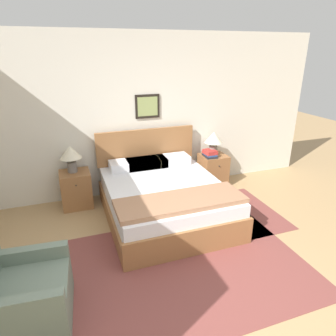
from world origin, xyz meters
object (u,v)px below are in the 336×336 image
object	(u,v)px
armchair	(22,296)
nightstand_near_window	(76,189)
bed	(164,197)
table_lamp_by_door	(214,139)
table_lamp_near_window	(71,154)
nightstand_by_door	(213,170)

from	to	relation	value
armchair	nightstand_near_window	size ratio (longest dim) A/B	1.46
bed	table_lamp_by_door	bearing A→B (deg)	33.21
armchair	table_lamp_near_window	size ratio (longest dim) A/B	2.00
table_lamp_by_door	armchair	bearing A→B (deg)	-144.43
nightstand_near_window	armchair	bearing A→B (deg)	-105.87
nightstand_by_door	nightstand_near_window	bearing A→B (deg)	180.00
armchair	table_lamp_by_door	xyz separation A→B (m)	(2.98, 2.13, 0.58)
nightstand_near_window	table_lamp_near_window	xyz separation A→B (m)	(-0.02, 0.03, 0.57)
armchair	nightstand_by_door	bearing A→B (deg)	129.65
armchair	bed	bearing A→B (deg)	131.56
armchair	table_lamp_by_door	world-z (taller)	table_lamp_by_door
table_lamp_near_window	armchair	bearing A→B (deg)	-105.18
nightstand_near_window	table_lamp_near_window	bearing A→B (deg)	124.91
bed	nightstand_near_window	xyz separation A→B (m)	(-1.19, 0.75, -0.02)
bed	table_lamp_by_door	distance (m)	1.52
armchair	table_lamp_by_door	bearing A→B (deg)	130.07
bed	nightstand_near_window	world-z (taller)	bed
armchair	table_lamp_by_door	distance (m)	3.70
nightstand_near_window	table_lamp_by_door	size ratio (longest dim) A/B	1.37
bed	armchair	distance (m)	2.24
table_lamp_near_window	table_lamp_by_door	xyz separation A→B (m)	(2.40, 0.00, 0.00)
armchair	table_lamp_near_window	bearing A→B (deg)	169.31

